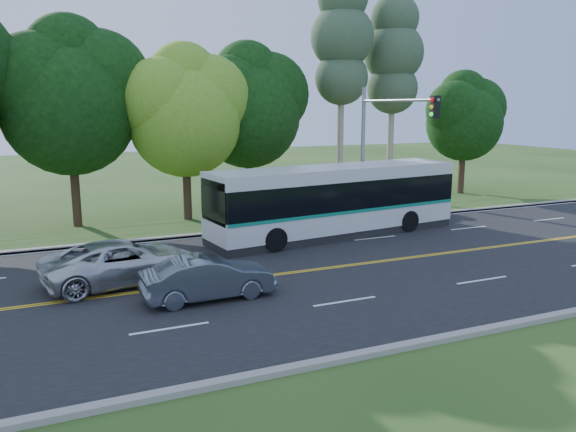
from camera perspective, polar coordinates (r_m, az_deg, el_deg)
name	(u,v)px	position (r m, az deg, el deg)	size (l,w,h in m)	color
ground	(311,271)	(21.06, 2.34, -5.57)	(120.00, 120.00, 0.00)	#254617
road	(311,270)	(21.05, 2.34, -5.54)	(60.00, 14.00, 0.02)	black
curb_north	(247,230)	(27.44, -4.16, -1.48)	(60.00, 0.30, 0.15)	gray
curb_south	(431,341)	(15.30, 14.32, -12.19)	(60.00, 0.30, 0.15)	gray
grass_verge	(235,224)	(29.16, -5.36, -0.80)	(60.00, 4.00, 0.10)	#254617
lane_markings	(309,270)	(21.01, 2.11, -5.54)	(57.60, 13.82, 0.00)	gold
tree_row	(117,92)	(30.51, -16.94, 11.93)	(44.70, 9.10, 13.84)	black
bougainvillea_hedge	(364,204)	(31.24, 7.73, 1.19)	(9.50, 2.25, 1.50)	maroon
traffic_signal	(383,135)	(28.12, 9.64, 8.16)	(0.42, 6.10, 7.00)	gray
transit_bus	(336,201)	(26.45, 4.86, 1.48)	(12.72, 4.30, 3.27)	silver
sedan	(208,278)	(18.00, -8.10, -6.24)	(1.45, 4.16, 1.37)	slate
suv	(124,262)	(20.18, -16.34, -4.48)	(2.49, 5.41, 1.50)	silver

